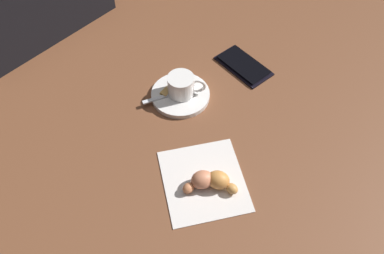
{
  "coord_description": "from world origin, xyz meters",
  "views": [
    {
      "loc": [
        -0.45,
        0.15,
        0.67
      ],
      "look_at": [
        0.01,
        -0.01,
        0.03
      ],
      "focal_mm": 36.92,
      "sensor_mm": 36.0,
      "label": 1
    }
  ],
  "objects_px": {
    "teaspoon": "(178,92)",
    "espresso_cup": "(182,85)",
    "sugar_packet": "(171,87)",
    "cell_phone": "(243,65)",
    "napkin": "(205,180)",
    "croissant": "(210,181)",
    "saucer": "(180,95)"
  },
  "relations": [
    {
      "from": "sugar_packet",
      "to": "cell_phone",
      "type": "bearing_deg",
      "value": 151.41
    },
    {
      "from": "croissant",
      "to": "espresso_cup",
      "type": "bearing_deg",
      "value": -5.17
    },
    {
      "from": "teaspoon",
      "to": "sugar_packet",
      "type": "bearing_deg",
      "value": 31.36
    },
    {
      "from": "napkin",
      "to": "croissant",
      "type": "height_order",
      "value": "croissant"
    },
    {
      "from": "teaspoon",
      "to": "espresso_cup",
      "type": "bearing_deg",
      "value": -116.35
    },
    {
      "from": "espresso_cup",
      "to": "teaspoon",
      "type": "distance_m",
      "value": 0.02
    },
    {
      "from": "saucer",
      "to": "espresso_cup",
      "type": "distance_m",
      "value": 0.03
    },
    {
      "from": "saucer",
      "to": "espresso_cup",
      "type": "xyz_separation_m",
      "value": [
        -0.0,
        -0.0,
        0.03
      ]
    },
    {
      "from": "espresso_cup",
      "to": "napkin",
      "type": "xyz_separation_m",
      "value": [
        -0.22,
        0.03,
        -0.03
      ]
    },
    {
      "from": "teaspoon",
      "to": "croissant",
      "type": "relative_size",
      "value": 1.2
    },
    {
      "from": "espresso_cup",
      "to": "teaspoon",
      "type": "relative_size",
      "value": 0.65
    },
    {
      "from": "espresso_cup",
      "to": "croissant",
      "type": "height_order",
      "value": "espresso_cup"
    },
    {
      "from": "saucer",
      "to": "croissant",
      "type": "distance_m",
      "value": 0.24
    },
    {
      "from": "espresso_cup",
      "to": "napkin",
      "type": "relative_size",
      "value": 0.49
    },
    {
      "from": "teaspoon",
      "to": "sugar_packet",
      "type": "distance_m",
      "value": 0.02
    },
    {
      "from": "teaspoon",
      "to": "croissant",
      "type": "bearing_deg",
      "value": 176.63
    },
    {
      "from": "napkin",
      "to": "croissant",
      "type": "xyz_separation_m",
      "value": [
        -0.01,
        -0.0,
        0.02
      ]
    },
    {
      "from": "sugar_packet",
      "to": "croissant",
      "type": "bearing_deg",
      "value": 54.63
    },
    {
      "from": "sugar_packet",
      "to": "croissant",
      "type": "height_order",
      "value": "croissant"
    },
    {
      "from": "croissant",
      "to": "cell_phone",
      "type": "xyz_separation_m",
      "value": [
        0.28,
        -0.19,
        -0.02
      ]
    },
    {
      "from": "saucer",
      "to": "napkin",
      "type": "xyz_separation_m",
      "value": [
        -0.22,
        0.02,
        -0.0
      ]
    },
    {
      "from": "espresso_cup",
      "to": "sugar_packet",
      "type": "relative_size",
      "value": 1.37
    },
    {
      "from": "napkin",
      "to": "cell_phone",
      "type": "height_order",
      "value": "cell_phone"
    },
    {
      "from": "saucer",
      "to": "teaspoon",
      "type": "xyz_separation_m",
      "value": [
        0.0,
        0.0,
        0.01
      ]
    },
    {
      "from": "sugar_packet",
      "to": "saucer",
      "type": "bearing_deg",
      "value": 89.61
    },
    {
      "from": "espresso_cup",
      "to": "teaspoon",
      "type": "xyz_separation_m",
      "value": [
        0.0,
        0.01,
        -0.02
      ]
    },
    {
      "from": "sugar_packet",
      "to": "napkin",
      "type": "distance_m",
      "value": 0.25
    },
    {
      "from": "teaspoon",
      "to": "sugar_packet",
      "type": "xyz_separation_m",
      "value": [
        0.02,
        0.01,
        0.0
      ]
    },
    {
      "from": "napkin",
      "to": "croissant",
      "type": "bearing_deg",
      "value": -166.11
    },
    {
      "from": "espresso_cup",
      "to": "teaspoon",
      "type": "bearing_deg",
      "value": 63.65
    },
    {
      "from": "saucer",
      "to": "croissant",
      "type": "bearing_deg",
      "value": 175.73
    },
    {
      "from": "saucer",
      "to": "espresso_cup",
      "type": "height_order",
      "value": "espresso_cup"
    }
  ]
}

